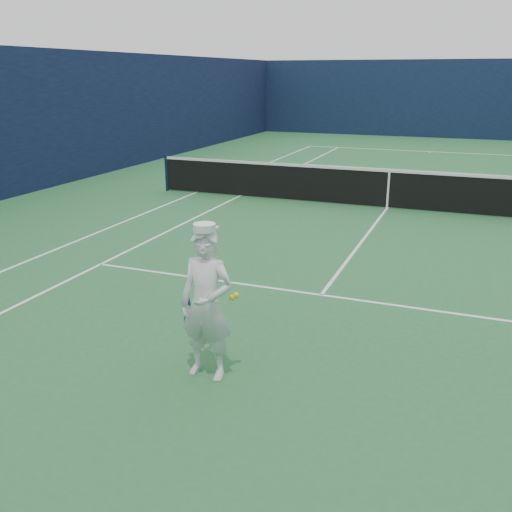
{
  "coord_description": "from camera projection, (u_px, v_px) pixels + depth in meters",
  "views": [
    {
      "loc": [
        2.06,
        -14.47,
        3.3
      ],
      "look_at": [
        -0.57,
        -7.75,
        0.98
      ],
      "focal_mm": 40.0,
      "sensor_mm": 36.0,
      "label": 1
    }
  ],
  "objects": [
    {
      "name": "court_markings",
      "position": [
        387.0,
        208.0,
        14.55
      ],
      "size": [
        11.03,
        23.83,
        0.01
      ],
      "color": "white",
      "rests_on": "ground"
    },
    {
      "name": "windscreen_fence",
      "position": [
        393.0,
        129.0,
        13.94
      ],
      "size": [
        20.12,
        36.12,
        4.0
      ],
      "color": "#0E1A35",
      "rests_on": "ground"
    },
    {
      "name": "tennis_net",
      "position": [
        388.0,
        187.0,
        14.38
      ],
      "size": [
        12.88,
        0.09,
        1.07
      ],
      "color": "#141E4C",
      "rests_on": "ground"
    },
    {
      "name": "ground",
      "position": [
        387.0,
        209.0,
        14.55
      ],
      "size": [
        80.0,
        80.0,
        0.0
      ],
      "primitive_type": "plane",
      "color": "#246133",
      "rests_on": "ground"
    },
    {
      "name": "tennis_player",
      "position": [
        207.0,
        304.0,
        6.28
      ],
      "size": [
        0.77,
        0.47,
        1.79
      ],
      "rotation": [
        0.0,
        0.0,
        -0.02
      ],
      "color": "white",
      "rests_on": "ground"
    }
  ]
}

